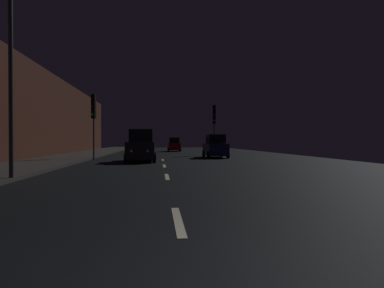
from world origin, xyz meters
The scene contains 10 objects.
ground centered at (0.00, 24.50, -0.01)m, with size 27.85×84.00×0.02m, color black.
sidewalk_left centered at (-7.72, 24.50, 0.07)m, with size 4.40×84.00×0.15m, color #33302D.
building_facade_left centered at (-10.32, 21.00, 3.81)m, with size 0.80×63.00×7.63m, color #472319.
lane_centerline centered at (0.00, 12.64, 0.01)m, with size 0.16×20.78×0.01m.
traffic_light_far_right centered at (5.42, 29.78, 3.76)m, with size 0.34×0.47×5.15m.
traffic_light_far_left centered at (-5.43, 23.08, 3.76)m, with size 0.36×0.48×5.14m.
streetlamp_overhead centered at (-5.21, 9.24, 5.37)m, with size 1.70×0.44×8.27m.
car_approaching_headlights centered at (-1.55, 20.17, 1.04)m, with size 2.08×4.51×2.27m.
car_distant_taillights centered at (1.85, 41.15, 0.87)m, with size 1.75×3.79×1.91m.
car_parked_right_far centered at (4.62, 24.69, 0.92)m, with size 1.85×4.01×2.02m.
Camera 1 is at (-0.37, -2.89, 1.48)m, focal length 29.96 mm.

